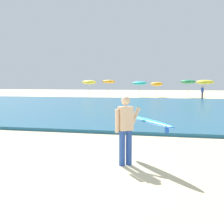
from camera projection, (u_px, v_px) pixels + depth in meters
ground_plane at (30, 171)px, 7.85m from camera, size 160.00×160.00×0.00m
sea at (150, 107)px, 26.95m from camera, size 120.00×28.00×0.14m
surfer_with_board at (134, 124)px, 8.38m from camera, size 1.98×2.45×1.73m
beach_umbrella_0 at (89, 82)px, 45.79m from camera, size 2.02×2.03×2.35m
beach_umbrella_1 at (109, 82)px, 45.08m from camera, size 1.79×1.81×2.42m
beach_umbrella_2 at (140, 83)px, 45.81m from camera, size 2.08×2.10×2.22m
beach_umbrella_3 at (157, 84)px, 45.98m from camera, size 1.70×1.71×2.10m
beach_umbrella_4 at (188, 82)px, 44.25m from camera, size 2.06×2.06×2.41m
beach_umbrella_5 at (205, 82)px, 42.08m from camera, size 2.29×2.30×2.37m
beachgoer_near_row_mid at (202, 92)px, 41.24m from camera, size 0.32×0.20×1.58m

